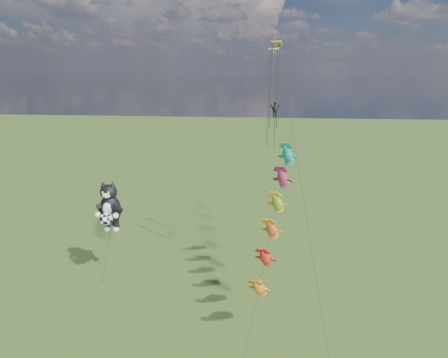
# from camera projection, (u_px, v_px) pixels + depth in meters

# --- Properties ---
(ground) EXTENTS (300.00, 300.00, 0.00)m
(ground) POSITION_uv_depth(u_px,v_px,m) (107.00, 324.00, 32.37)
(ground) COLOR #223F0F
(cat_kite_rig) EXTENTS (2.49, 4.12, 10.42)m
(cat_kite_rig) POSITION_uv_depth(u_px,v_px,m) (109.00, 207.00, 38.14)
(cat_kite_rig) COLOR brown
(cat_kite_rig) RESTS_ON ground
(fish_windsock_rig) EXTENTS (4.40, 15.43, 16.04)m
(fish_windsock_rig) POSITION_uv_depth(u_px,v_px,m) (274.00, 216.00, 32.26)
(fish_windsock_rig) COLOR brown
(fish_windsock_rig) RESTS_ON ground
(parafoil_rig) EXTENTS (5.24, 16.93, 25.69)m
(parafoil_rig) POSITION_uv_depth(u_px,v_px,m) (276.00, 101.00, 35.17)
(parafoil_rig) COLOR brown
(parafoil_rig) RESTS_ON ground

